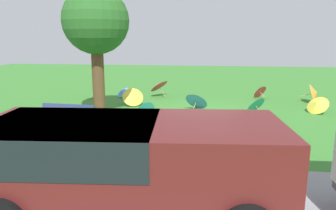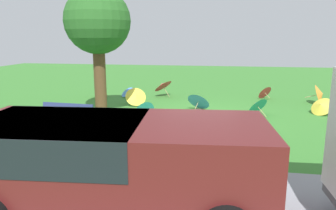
% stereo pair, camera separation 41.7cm
% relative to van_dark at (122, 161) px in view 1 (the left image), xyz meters
% --- Properties ---
extents(ground, '(40.00, 40.00, 0.00)m').
position_rel_van_dark_xyz_m(ground, '(-1.01, -6.69, -0.91)').
color(ground, '#387A2D').
extents(van_dark, '(4.73, 2.42, 1.53)m').
position_rel_van_dark_xyz_m(van_dark, '(0.00, 0.00, 0.00)').
color(van_dark, '#591919').
rests_on(van_dark, ground).
extents(park_bench, '(1.63, 0.60, 0.90)m').
position_rel_van_dark_xyz_m(park_bench, '(2.66, -4.10, -0.45)').
color(park_bench, navy).
rests_on(park_bench, ground).
extents(shade_tree, '(2.26, 2.26, 4.44)m').
position_rel_van_dark_xyz_m(shade_tree, '(2.50, -6.18, 2.33)').
color(shade_tree, brown).
rests_on(shade_tree, ground).
extents(parasol_blue_0, '(0.83, 0.83, 0.53)m').
position_rel_van_dark_xyz_m(parasol_blue_0, '(2.62, -9.69, -0.62)').
color(parasol_blue_0, tan).
rests_on(parasol_blue_0, ground).
extents(parasol_yellow_0, '(1.01, 1.02, 0.69)m').
position_rel_van_dark_xyz_m(parasol_yellow_0, '(-5.33, -7.59, -0.57)').
color(parasol_yellow_0, tan).
rests_on(parasol_yellow_0, ground).
extents(parasol_orange_0, '(0.91, 0.95, 0.87)m').
position_rel_van_dark_xyz_m(parasol_orange_0, '(-5.83, -9.56, -0.48)').
color(parasol_orange_0, tan).
rests_on(parasol_orange_0, ground).
extents(parasol_teal_0, '(0.98, 0.97, 0.73)m').
position_rel_van_dark_xyz_m(parasol_teal_0, '(-3.01, -7.22, -0.55)').
color(parasol_teal_0, tan).
rests_on(parasol_teal_0, ground).
extents(parasol_pink_0, '(0.77, 0.69, 0.58)m').
position_rel_van_dark_xyz_m(parasol_pink_0, '(-0.89, -5.76, -0.62)').
color(parasol_pink_0, tan).
rests_on(parasol_pink_0, ground).
extents(parasol_blue_1, '(1.09, 1.02, 0.79)m').
position_rel_van_dark_xyz_m(parasol_blue_1, '(-0.91, -7.63, -0.51)').
color(parasol_blue_1, tan).
rests_on(parasol_blue_1, ground).
extents(parasol_red_0, '(0.83, 0.81, 0.63)m').
position_rel_van_dark_xyz_m(parasol_red_0, '(-3.67, -10.44, -0.59)').
color(parasol_red_0, tan).
rests_on(parasol_red_0, ground).
extents(parasol_teal_2, '(0.86, 0.95, 0.89)m').
position_rel_van_dark_xyz_m(parasol_teal_2, '(0.69, -4.90, -0.47)').
color(parasol_teal_2, tan).
rests_on(parasol_teal_2, ground).
extents(parasol_orange_1, '(0.86, 0.89, 0.61)m').
position_rel_van_dark_xyz_m(parasol_orange_1, '(3.73, -9.56, -0.59)').
color(parasol_orange_1, tan).
rests_on(parasol_orange_1, ground).
extents(parasol_red_1, '(1.11, 1.16, 0.87)m').
position_rel_van_dark_xyz_m(parasol_red_1, '(1.02, -10.26, -0.37)').
color(parasol_red_1, tan).
rests_on(parasol_red_1, ground).
extents(parasol_yellow_3, '(1.03, 0.93, 0.77)m').
position_rel_van_dark_xyz_m(parasol_yellow_3, '(1.71, -7.99, -0.51)').
color(parasol_yellow_3, tan).
rests_on(parasol_yellow_3, ground).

